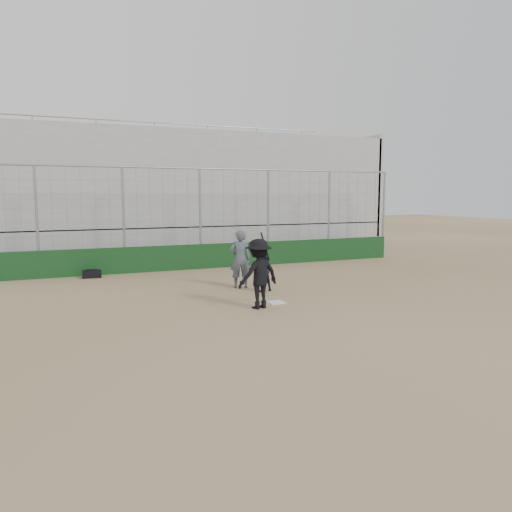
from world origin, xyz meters
name	(u,v)px	position (x,y,z in m)	size (l,w,h in m)	color
ground	(276,303)	(0.00, 0.00, 0.00)	(90.00, 90.00, 0.00)	brown
home_plate	(276,302)	(0.00, 0.00, 0.01)	(0.44, 0.44, 0.02)	white
backstop	(201,245)	(0.00, 7.00, 0.96)	(18.10, 0.25, 4.04)	#113515
bleachers	(170,195)	(0.00, 11.95, 2.92)	(20.25, 6.70, 6.98)	#9E9E9E
batter_at_plate	(259,274)	(-0.70, -0.38, 0.92)	(1.31, 0.93, 1.98)	black
catcher_crouched	(262,276)	(0.30, 1.60, 0.48)	(0.79, 0.68, 0.98)	black
umpire	(240,262)	(-0.08, 2.50, 0.84)	(0.68, 0.45, 1.68)	#4A505E
equipment_bag	(92,274)	(-4.29, 6.36, 0.14)	(0.68, 0.33, 0.32)	black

